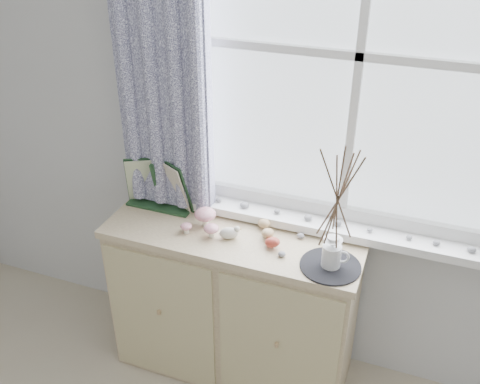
{
  "coord_description": "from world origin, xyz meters",
  "views": [
    {
      "loc": [
        0.59,
        -0.13,
        2.24
      ],
      "look_at": [
        -0.1,
        1.7,
        1.1
      ],
      "focal_mm": 40.0,
      "sensor_mm": 36.0,
      "label": 1
    }
  ],
  "objects": [
    {
      "name": "wooden_eggs",
      "position": [
        0.01,
        1.77,
        0.88
      ],
      "size": [
        0.14,
        0.17,
        0.07
      ],
      "color": "tan",
      "rests_on": "sideboard"
    },
    {
      "name": "toadstool_cluster",
      "position": [
        -0.28,
        1.73,
        0.9
      ],
      "size": [
        0.18,
        0.16,
        0.09
      ],
      "color": "white",
      "rests_on": "sideboard"
    },
    {
      "name": "crocheted_doily",
      "position": [
        0.32,
        1.66,
        0.85
      ],
      "size": [
        0.26,
        0.26,
        0.01
      ],
      "primitive_type": "cylinder",
      "color": "black",
      "rests_on": "sideboard"
    },
    {
      "name": "sideboard_pebbles",
      "position": [
        0.15,
        1.75,
        0.86
      ],
      "size": [
        0.33,
        0.23,
        0.02
      ],
      "color": "#949496",
      "rests_on": "sideboard"
    },
    {
      "name": "songbird_figurine",
      "position": [
        -0.15,
        1.7,
        0.88
      ],
      "size": [
        0.13,
        0.1,
        0.06
      ],
      "primitive_type": null,
      "rotation": [
        0.0,
        0.0,
        0.43
      ],
      "color": "beige",
      "rests_on": "sideboard"
    },
    {
      "name": "sideboard",
      "position": [
        -0.15,
        1.75,
        0.43
      ],
      "size": [
        1.2,
        0.45,
        0.85
      ],
      "color": "beige",
      "rests_on": "ground"
    },
    {
      "name": "twig_pitcher",
      "position": [
        0.32,
        1.66,
        1.2
      ],
      "size": [
        0.26,
        0.26,
        0.61
      ],
      "rotation": [
        0.0,
        0.0,
        0.23
      ],
      "color": "silver",
      "rests_on": "crocheted_doily"
    },
    {
      "name": "botanical_book",
      "position": [
        -0.57,
        1.8,
        0.98
      ],
      "size": [
        0.38,
        0.13,
        0.27
      ],
      "primitive_type": null,
      "rotation": [
        0.0,
        0.0,
        -0.0
      ],
      "color": "#1D3C20",
      "rests_on": "sideboard"
    }
  ]
}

